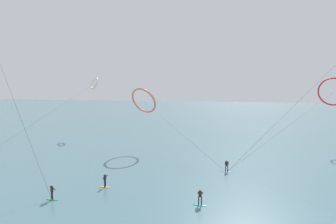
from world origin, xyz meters
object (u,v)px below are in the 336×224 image
Objects in this scene: surfer_amber at (105,181)px; kite_crimson at (333,92)px; surfer_teal at (200,198)px; surfer_violet at (227,167)px; surfer_emerald at (52,193)px; kite_ivory at (94,83)px; kite_coral at (144,101)px.

surfer_amber is 0.08× the size of kite_crimson.
surfer_teal is 12.22m from surfer_violet.
kite_crimson is (18.86, 20.41, 10.20)m from surfer_violet.
surfer_violet is (17.45, 14.49, 0.00)m from surfer_emerald.
kite_ivory is at bearing -40.89° from surfer_violet.
surfer_emerald is at bearing 34.51° from surfer_violet.
surfer_amber is at bearing -22.61° from kite_ivory.
surfer_teal is at bearing 74.82° from surfer_violet.
surfer_violet is 0.09× the size of kite_coral.
surfer_emerald is 0.04× the size of kite_ivory.
kite_ivory is (-19.43, 33.54, 11.91)m from surfer_amber.
surfer_emerald is at bearing 178.50° from surfer_teal.
surfer_teal is at bearing 44.31° from surfer_emerald.
surfer_violet is at bearing 74.90° from surfer_emerald.
surfer_violet is 29.60m from kite_crimson.
surfer_emerald is 1.00× the size of surfer_violet.
surfer_emerald is 0.08× the size of kite_crimson.
kite_crimson is 36.08m from kite_coral.
kite_ivory is at bearing -17.67° from kite_coral.
kite_crimson is at bearing -137.93° from surfer_violet.
kite_crimson reaches higher than surfer_violet.
surfer_teal is at bearing -11.81° from kite_ivory.
kite_coral reaches higher than surfer_teal.
surfer_violet is at bearing 69.40° from surfer_teal.
surfer_emerald and surfer_teal have the same top height.
kite_ivory reaches higher than surfer_teal.
kite_crimson is at bearing 46.51° from surfer_teal.
kite_coral reaches higher than surfer_amber.
kite_coral is (-34.74, -9.57, -1.69)m from kite_crimson.
surfer_emerald is 0.09× the size of kite_coral.
kite_coral is at bearing 3.63° from surfer_amber.
surfer_teal is 0.08× the size of kite_crimson.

